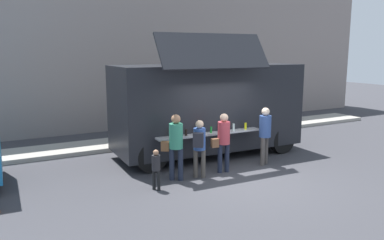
# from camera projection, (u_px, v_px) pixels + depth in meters

# --- Properties ---
(ground_plane) EXTENTS (60.00, 60.00, 0.00)m
(ground_plane) POSITION_uv_depth(u_px,v_px,m) (242.00, 178.00, 10.42)
(ground_plane) COLOR #38383D
(curb_strip) EXTENTS (28.00, 1.60, 0.15)m
(curb_strip) POSITION_uv_depth(u_px,v_px,m) (68.00, 149.00, 13.15)
(curb_strip) COLOR #9E998E
(curb_strip) RESTS_ON ground
(building_behind) EXTENTS (32.00, 2.40, 7.95)m
(building_behind) POSITION_uv_depth(u_px,v_px,m) (69.00, 37.00, 16.30)
(building_behind) COLOR gray
(building_behind) RESTS_ON ground
(food_truck_main) EXTENTS (6.16, 3.07, 3.90)m
(food_truck_main) POSITION_uv_depth(u_px,v_px,m) (208.00, 106.00, 12.50)
(food_truck_main) COLOR black
(food_truck_main) RESTS_ON ground
(trash_bin) EXTENTS (0.60, 0.60, 0.90)m
(trash_bin) POSITION_uv_depth(u_px,v_px,m) (264.00, 120.00, 16.71)
(trash_bin) COLOR #2C6037
(trash_bin) RESTS_ON ground
(customer_front_ordering) EXTENTS (0.56, 0.34, 1.69)m
(customer_front_ordering) POSITION_uv_depth(u_px,v_px,m) (223.00, 138.00, 10.74)
(customer_front_ordering) COLOR #1D2437
(customer_front_ordering) RESTS_ON ground
(customer_mid_with_backpack) EXTENTS (0.47, 0.51, 1.59)m
(customer_mid_with_backpack) POSITION_uv_depth(u_px,v_px,m) (199.00, 143.00, 10.26)
(customer_mid_with_backpack) COLOR #4B453E
(customer_mid_with_backpack) RESTS_ON ground
(customer_rear_waiting) EXTENTS (0.54, 0.48, 1.78)m
(customer_rear_waiting) POSITION_uv_depth(u_px,v_px,m) (175.00, 142.00, 10.07)
(customer_rear_waiting) COLOR #1E2536
(customer_rear_waiting) RESTS_ON ground
(customer_extra_browsing) EXTENTS (0.36, 0.36, 1.75)m
(customer_extra_browsing) POSITION_uv_depth(u_px,v_px,m) (265.00, 131.00, 11.49)
(customer_extra_browsing) COLOR #4A4541
(customer_extra_browsing) RESTS_ON ground
(child_near_queue) EXTENTS (0.21, 0.21, 1.03)m
(child_near_queue) POSITION_uv_depth(u_px,v_px,m) (156.00, 166.00, 9.42)
(child_near_queue) COLOR black
(child_near_queue) RESTS_ON ground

